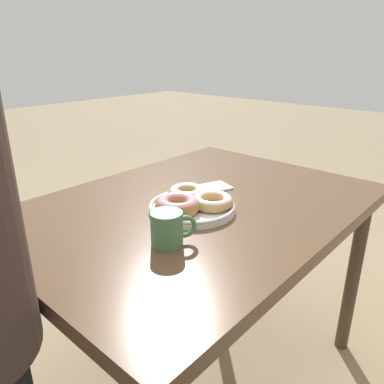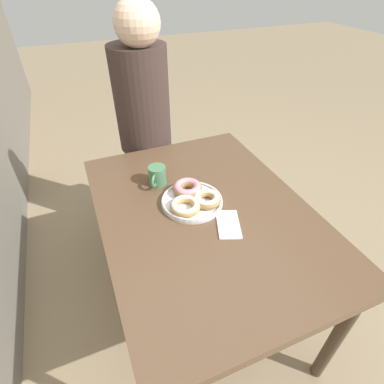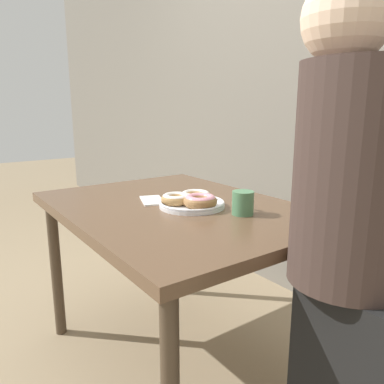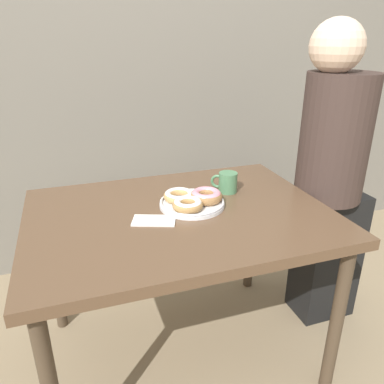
% 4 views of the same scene
% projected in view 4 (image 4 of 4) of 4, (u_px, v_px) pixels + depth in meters
% --- Properties ---
extents(wall_back, '(8.00, 0.05, 2.60)m').
position_uv_depth(wall_back, '(128.00, 42.00, 2.02)').
color(wall_back, slate).
rests_on(wall_back, ground_plane).
extents(dining_table, '(1.14, 0.83, 0.71)m').
position_uv_depth(dining_table, '(180.00, 228.00, 1.46)').
color(dining_table, brown).
rests_on(dining_table, ground_plane).
extents(donut_plate, '(0.26, 0.27, 0.06)m').
position_uv_depth(donut_plate, '(192.00, 200.00, 1.47)').
color(donut_plate, white).
rests_on(donut_plate, dining_table).
extents(coffee_mug, '(0.11, 0.09, 0.09)m').
position_uv_depth(coffee_mug, '(227.00, 182.00, 1.60)').
color(coffee_mug, '#4C7F56').
rests_on(coffee_mug, dining_table).
extents(person_figure, '(0.36, 0.29, 1.40)m').
position_uv_depth(person_figure, '(331.00, 181.00, 1.69)').
color(person_figure, black).
rests_on(person_figure, ground_plane).
extents(napkin, '(0.17, 0.13, 0.01)m').
position_uv_depth(napkin, '(154.00, 221.00, 1.35)').
color(napkin, white).
rests_on(napkin, dining_table).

